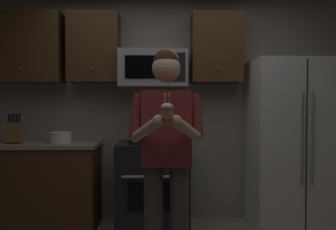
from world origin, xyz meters
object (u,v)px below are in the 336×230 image
(refrigerator, at_px, (293,145))
(knife_block, at_px, (15,132))
(cupcake, at_px, (167,110))
(bowl_large_white, at_px, (60,137))
(oven_range, at_px, (153,185))
(person, at_px, (166,148))
(microwave, at_px, (153,69))

(refrigerator, relative_size, knife_block, 5.63)
(knife_block, relative_size, cupcake, 1.84)
(bowl_large_white, bearing_deg, knife_block, -174.12)
(oven_range, height_order, person, person)
(bowl_large_white, distance_m, cupcake, 1.89)
(knife_block, height_order, person, person)
(person, distance_m, cupcake, 0.44)
(microwave, bearing_deg, person, -84.42)
(oven_range, distance_m, microwave, 1.26)
(cupcake, bearing_deg, bowl_large_white, 126.81)
(microwave, relative_size, cupcake, 4.26)
(refrigerator, relative_size, person, 1.02)
(oven_range, distance_m, cupcake, 1.70)
(bowl_large_white, xyz_separation_m, cupcake, (1.12, -1.49, 0.31))
(knife_block, height_order, cupcake, cupcake)
(oven_range, relative_size, bowl_large_white, 3.80)
(refrigerator, bearing_deg, cupcake, -133.84)
(microwave, bearing_deg, oven_range, -90.02)
(microwave, relative_size, knife_block, 2.31)
(knife_block, xyz_separation_m, bowl_large_white, (0.46, 0.05, -0.06))
(oven_range, xyz_separation_m, refrigerator, (1.50, -0.04, 0.44))
(bowl_large_white, bearing_deg, cupcake, -53.19)
(microwave, bearing_deg, bowl_large_white, -174.16)
(oven_range, bearing_deg, refrigerator, -1.50)
(microwave, distance_m, person, 1.46)
(oven_range, relative_size, knife_block, 2.91)
(refrigerator, relative_size, bowl_large_white, 7.34)
(refrigerator, xyz_separation_m, cupcake, (-1.38, -1.43, 0.39))
(oven_range, relative_size, microwave, 1.26)
(microwave, relative_size, bowl_large_white, 3.02)
(oven_range, bearing_deg, person, -83.84)
(cupcake, bearing_deg, person, 90.00)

